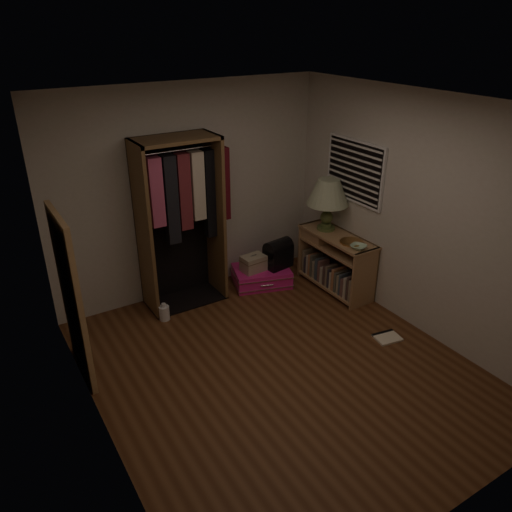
# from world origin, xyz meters

# --- Properties ---
(ground) EXTENTS (4.00, 4.00, 0.00)m
(ground) POSITION_xyz_m (0.00, 0.00, 0.00)
(ground) COLOR #522D17
(ground) RESTS_ON ground
(room_walls) EXTENTS (3.52, 4.02, 2.60)m
(room_walls) POSITION_xyz_m (0.08, 0.04, 1.50)
(room_walls) COLOR beige
(room_walls) RESTS_ON ground
(console_bookshelf) EXTENTS (0.42, 1.12, 0.75)m
(console_bookshelf) POSITION_xyz_m (1.53, 1.04, 0.39)
(console_bookshelf) COLOR #9F744D
(console_bookshelf) RESTS_ON ground
(open_wardrobe) EXTENTS (1.10, 0.50, 2.05)m
(open_wardrobe) POSITION_xyz_m (-0.19, 1.77, 1.22)
(open_wardrobe) COLOR brown
(open_wardrobe) RESTS_ON ground
(floor_mirror) EXTENTS (0.06, 0.80, 1.70)m
(floor_mirror) POSITION_xyz_m (-1.70, 1.00, 0.85)
(floor_mirror) COLOR tan
(floor_mirror) RESTS_ON ground
(pink_suitcase) EXTENTS (0.87, 0.74, 0.23)m
(pink_suitcase) POSITION_xyz_m (0.79, 1.60, 0.11)
(pink_suitcase) COLOR #E41B80
(pink_suitcase) RESTS_ON ground
(train_case) EXTENTS (0.33, 0.24, 0.23)m
(train_case) POSITION_xyz_m (0.67, 1.60, 0.33)
(train_case) COLOR tan
(train_case) RESTS_ON pink_suitcase
(black_bag) EXTENTS (0.39, 0.28, 0.39)m
(black_bag) POSITION_xyz_m (1.00, 1.53, 0.42)
(black_bag) COLOR black
(black_bag) RESTS_ON pink_suitcase
(table_lamp) EXTENTS (0.54, 0.54, 0.67)m
(table_lamp) POSITION_xyz_m (1.54, 1.24, 1.24)
(table_lamp) COLOR #495A2C
(table_lamp) RESTS_ON console_bookshelf
(brass_tray) EXTENTS (0.34, 0.34, 0.02)m
(brass_tray) POSITION_xyz_m (1.54, 0.75, 0.76)
(brass_tray) COLOR #B68146
(brass_tray) RESTS_ON console_bookshelf
(ceramic_bowl) EXTENTS (0.24, 0.24, 0.05)m
(ceramic_bowl) POSITION_xyz_m (1.49, 0.57, 0.77)
(ceramic_bowl) COLOR #ABCDAA
(ceramic_bowl) RESTS_ON console_bookshelf
(white_jug) EXTENTS (0.16, 0.16, 0.22)m
(white_jug) POSITION_xyz_m (-0.65, 1.46, 0.09)
(white_jug) COLOR white
(white_jug) RESTS_ON ground
(floor_book) EXTENTS (0.31, 0.26, 0.03)m
(floor_book) POSITION_xyz_m (1.30, -0.19, 0.01)
(floor_book) COLOR #F6EACE
(floor_book) RESTS_ON ground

